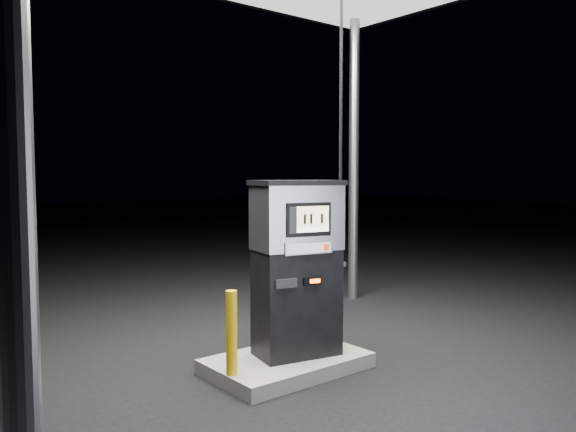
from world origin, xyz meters
TOP-DOWN VIEW (x-y plane):
  - ground at (0.00, 0.00)m, footprint 80.00×80.00m
  - pump_island at (0.00, 0.00)m, footprint 1.60×1.00m
  - fuel_dispenser at (0.12, -0.02)m, footprint 1.04×0.71m
  - bollard_left at (-0.74, -0.10)m, footprint 0.12×0.12m
  - bollard_right at (0.74, 0.16)m, footprint 0.14×0.14m

SIDE VIEW (x-z plane):
  - ground at x=0.00m, z-range 0.00..0.00m
  - pump_island at x=0.00m, z-range 0.00..0.15m
  - bollard_left at x=-0.74m, z-range 0.15..0.94m
  - bollard_right at x=0.74m, z-range 0.15..1.07m
  - fuel_dispenser at x=0.12m, z-range -0.80..2.96m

